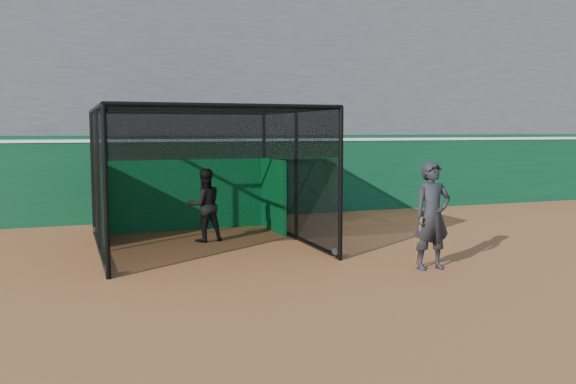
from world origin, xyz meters
name	(u,v)px	position (x,y,z in m)	size (l,w,h in m)	color
ground	(319,283)	(0.00, 0.00, 0.00)	(120.00, 120.00, 0.00)	brown
outfield_wall	(209,175)	(0.00, 8.50, 1.29)	(50.00, 0.50, 2.50)	#0A3A1F
grandstand	(184,78)	(0.00, 12.27, 4.48)	(50.00, 7.85, 8.95)	#4C4C4F
batting_cage	(203,179)	(-1.13, 4.11, 1.55)	(4.66, 5.11, 3.11)	black
batter	(205,205)	(-0.98, 4.64, 0.87)	(0.85, 0.66, 1.74)	black
on_deck_player	(432,216)	(2.45, 0.27, 1.03)	(0.77, 0.52, 2.06)	black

